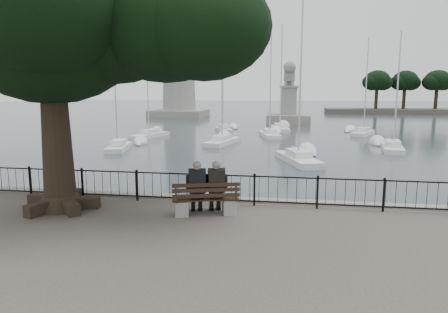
% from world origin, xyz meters
% --- Properties ---
extents(harbor, '(260.00, 260.00, 1.20)m').
position_xyz_m(harbor, '(0.00, 3.00, -0.50)').
color(harbor, slate).
rests_on(harbor, ground).
extents(railing, '(22.06, 0.06, 1.00)m').
position_xyz_m(railing, '(0.00, 2.50, 0.56)').
color(railing, black).
rests_on(railing, ground).
extents(bench, '(2.08, 1.11, 1.05)m').
position_xyz_m(bench, '(-0.36, 1.28, 0.37)').
color(bench, gray).
rests_on(bench, ground).
extents(person_left, '(0.63, 0.90, 1.67)m').
position_xyz_m(person_left, '(-0.63, 1.32, 0.77)').
color(person_left, black).
rests_on(person_left, ground).
extents(person_right, '(0.63, 0.90, 1.67)m').
position_xyz_m(person_right, '(-0.08, 1.47, 0.77)').
color(person_right, black).
rests_on(person_right, ground).
extents(tree, '(10.81, 7.55, 8.83)m').
position_xyz_m(tree, '(-4.23, 1.34, 5.81)').
color(tree, black).
rests_on(tree, ground).
extents(lighthouse, '(9.60, 9.60, 29.51)m').
position_xyz_m(lighthouse, '(-18.00, 62.00, 11.39)').
color(lighthouse, slate).
rests_on(lighthouse, ground).
extents(lion_monument, '(6.20, 6.20, 9.10)m').
position_xyz_m(lion_monument, '(2.00, 49.93, 1.29)').
color(lion_monument, slate).
rests_on(lion_monument, ground).
extents(sailboat_a, '(2.39, 5.07, 8.98)m').
position_xyz_m(sailboat_a, '(-11.60, 20.41, -0.71)').
color(sailboat_a, silver).
rests_on(sailboat_a, ground).
extents(sailboat_b, '(2.65, 5.73, 11.71)m').
position_xyz_m(sailboat_b, '(-3.78, 25.11, -0.66)').
color(sailboat_b, silver).
rests_on(sailboat_b, ground).
extents(sailboat_c, '(3.23, 5.81, 11.62)m').
position_xyz_m(sailboat_c, '(2.73, 16.66, -0.67)').
color(sailboat_c, silver).
rests_on(sailboat_c, ground).
extents(sailboat_d, '(2.30, 5.43, 9.46)m').
position_xyz_m(sailboat_d, '(10.34, 23.36, -0.71)').
color(sailboat_d, silver).
rests_on(sailboat_d, ground).
extents(sailboat_e, '(2.78, 5.54, 11.33)m').
position_xyz_m(sailboat_e, '(-12.09, 29.23, -0.67)').
color(sailboat_e, silver).
rests_on(sailboat_e, ground).
extents(sailboat_f, '(2.67, 5.69, 11.09)m').
position_xyz_m(sailboat_f, '(0.12, 31.74, -0.68)').
color(sailboat_f, silver).
rests_on(sailboat_f, ground).
extents(sailboat_g, '(3.35, 5.31, 10.46)m').
position_xyz_m(sailboat_g, '(10.11, 35.17, -0.68)').
color(sailboat_g, silver).
rests_on(sailboat_g, ground).
extents(sailboat_h, '(2.89, 4.96, 11.84)m').
position_xyz_m(sailboat_h, '(-5.65, 37.03, -0.63)').
color(sailboat_h, silver).
rests_on(sailboat_h, ground).
extents(sailboat_i, '(2.51, 6.37, 12.67)m').
position_xyz_m(sailboat_i, '(1.05, 38.70, -0.65)').
color(sailboat_i, silver).
rests_on(sailboat_i, ground).
extents(far_shore, '(30.00, 8.60, 9.18)m').
position_xyz_m(far_shore, '(25.54, 79.46, 3.00)').
color(far_shore, '#403A33').
rests_on(far_shore, ground).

